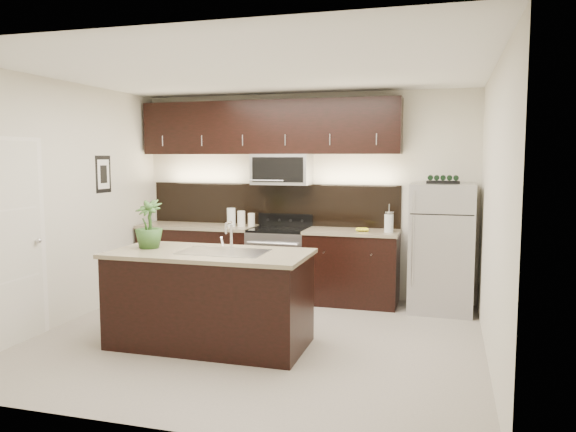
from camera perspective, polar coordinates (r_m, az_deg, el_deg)
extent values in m
plane|color=gray|center=(5.91, -3.31, -12.36)|extent=(4.50, 4.50, 0.00)
cube|color=beige|center=(7.54, 1.64, 2.12)|extent=(4.50, 0.02, 2.70)
cube|color=beige|center=(3.81, -13.38, -1.85)|extent=(4.50, 0.02, 2.70)
cube|color=beige|center=(6.72, -21.83, 1.21)|extent=(0.02, 4.00, 2.70)
cube|color=beige|center=(5.33, 20.09, 0.14)|extent=(0.02, 4.00, 2.70)
cube|color=white|center=(5.67, -3.48, 14.51)|extent=(4.50, 4.00, 0.02)
cube|color=silver|center=(6.13, -26.13, -2.59)|extent=(0.04, 0.80, 2.02)
sphere|color=silver|center=(6.35, -24.00, -2.31)|extent=(0.06, 0.06, 0.06)
cube|color=black|center=(7.30, -18.24, 4.05)|extent=(0.01, 0.32, 0.46)
cube|color=white|center=(7.30, -18.22, 4.05)|extent=(0.00, 0.24, 0.36)
cube|color=black|center=(7.84, -9.06, -4.44)|extent=(1.57, 0.62, 0.90)
cube|color=black|center=(7.21, 6.50, -5.31)|extent=(1.16, 0.62, 0.90)
cube|color=#B2B2B7|center=(7.43, -0.85, -4.95)|extent=(0.76, 0.62, 0.90)
cube|color=black|center=(7.35, -0.86, -1.39)|extent=(0.76, 0.60, 0.03)
cube|color=tan|center=(7.77, -9.12, -1.03)|extent=(1.59, 0.65, 0.04)
cube|color=tan|center=(7.14, 6.55, -1.61)|extent=(1.18, 0.65, 0.04)
cube|color=black|center=(7.66, -1.69, 1.20)|extent=(3.49, 0.02, 0.56)
cube|color=#B2B2B7|center=(7.40, -0.62, 4.76)|extent=(0.76, 0.40, 0.40)
cube|color=black|center=(7.50, -2.07, 8.98)|extent=(3.49, 0.33, 0.70)
cube|color=black|center=(5.66, -7.93, -8.48)|extent=(1.90, 0.90, 0.90)
cube|color=tan|center=(5.56, -8.00, -3.79)|extent=(1.96, 0.96, 0.04)
cube|color=silver|center=(5.50, -6.57, -3.61)|extent=(0.84, 0.50, 0.01)
cylinder|color=silver|center=(5.67, -5.77, -2.14)|extent=(0.03, 0.03, 0.24)
cylinder|color=silver|center=(5.59, -6.05, -0.71)|extent=(0.02, 0.14, 0.02)
cylinder|color=silver|center=(5.53, -6.32, -1.31)|extent=(0.02, 0.02, 0.10)
cube|color=#B2B2B7|center=(7.01, 15.29, -3.13)|extent=(0.75, 0.67, 1.55)
cube|color=black|center=(6.93, 15.47, 3.33)|extent=(0.38, 0.24, 0.03)
cylinder|color=black|center=(6.93, 14.28, 3.75)|extent=(0.06, 0.22, 0.06)
cylinder|color=black|center=(6.93, 14.88, 3.73)|extent=(0.06, 0.22, 0.06)
cylinder|color=black|center=(6.92, 15.48, 3.72)|extent=(0.06, 0.22, 0.06)
cylinder|color=black|center=(6.92, 16.09, 3.70)|extent=(0.06, 0.22, 0.06)
cylinder|color=black|center=(6.93, 16.69, 3.68)|extent=(0.06, 0.22, 0.06)
imported|color=#2D5421|center=(5.85, -13.96, -0.81)|extent=(0.29, 0.29, 0.49)
cylinder|color=silver|center=(7.50, -5.79, -0.12)|extent=(0.11, 0.11, 0.25)
cylinder|color=silver|center=(7.50, -4.76, -0.27)|extent=(0.10, 0.10, 0.21)
cylinder|color=silver|center=(7.50, -3.74, -0.39)|extent=(0.09, 0.09, 0.18)
cylinder|color=silver|center=(7.01, 10.20, -0.71)|extent=(0.11, 0.11, 0.22)
cylinder|color=silver|center=(7.00, 10.22, 0.29)|extent=(0.12, 0.12, 0.02)
cylinder|color=silver|center=(6.99, 10.23, 0.75)|extent=(0.01, 0.01, 0.09)
ellipsoid|color=yellow|center=(7.04, 7.18, -1.34)|extent=(0.18, 0.15, 0.05)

